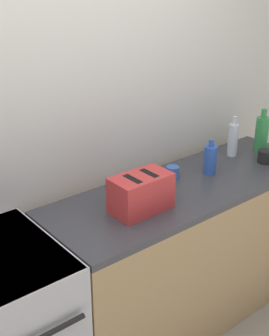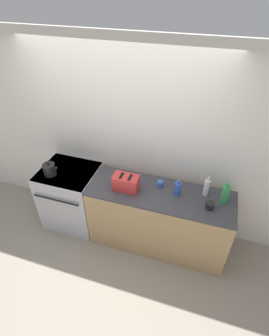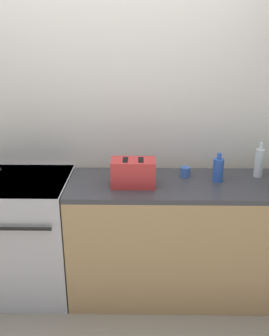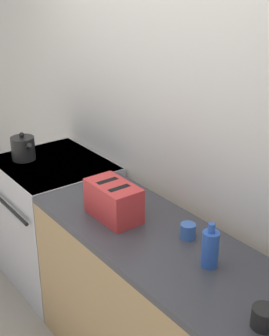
# 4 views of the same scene
# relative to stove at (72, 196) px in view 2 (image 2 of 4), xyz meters

# --- Properties ---
(ground_plane) EXTENTS (12.00, 12.00, 0.00)m
(ground_plane) POSITION_rel_stove_xyz_m (0.65, -0.33, -0.48)
(ground_plane) COLOR gray
(wall_back) EXTENTS (8.00, 0.05, 2.60)m
(wall_back) POSITION_rel_stove_xyz_m (0.65, 0.39, 0.82)
(wall_back) COLOR silver
(wall_back) RESTS_ON ground_plane
(stove) EXTENTS (0.76, 0.71, 0.93)m
(stove) POSITION_rel_stove_xyz_m (0.00, 0.00, 0.00)
(stove) COLOR #B7B7BC
(stove) RESTS_ON ground_plane
(counter_block) EXTENTS (1.79, 0.60, 0.93)m
(counter_block) POSITION_rel_stove_xyz_m (1.28, -0.03, -0.01)
(counter_block) COLOR tan
(counter_block) RESTS_ON ground_plane
(kettle) EXTENTS (0.20, 0.16, 0.19)m
(kettle) POSITION_rel_stove_xyz_m (-0.17, -0.13, 0.54)
(kettle) COLOR black
(kettle) RESTS_ON stove
(toaster) EXTENTS (0.31, 0.18, 0.19)m
(toaster) POSITION_rel_stove_xyz_m (0.86, -0.09, 0.55)
(toaster) COLOR red
(toaster) RESTS_ON counter_block
(bottle_clear) EXTENTS (0.06, 0.06, 0.27)m
(bottle_clear) POSITION_rel_stove_xyz_m (1.80, 0.10, 0.57)
(bottle_clear) COLOR silver
(bottle_clear) RESTS_ON counter_block
(bottle_green) EXTENTS (0.09, 0.09, 0.29)m
(bottle_green) POSITION_rel_stove_xyz_m (2.01, 0.03, 0.58)
(bottle_green) COLOR #338C47
(bottle_green) RESTS_ON counter_block
(bottle_blue) EXTENTS (0.08, 0.08, 0.21)m
(bottle_blue) POSITION_rel_stove_xyz_m (1.48, 0.00, 0.54)
(bottle_blue) COLOR #2D56B7
(bottle_blue) RESTS_ON counter_block
(cup_blue) EXTENTS (0.08, 0.08, 0.08)m
(cup_blue) POSITION_rel_stove_xyz_m (1.25, 0.08, 0.49)
(cup_blue) COLOR #3860B2
(cup_blue) RESTS_ON counter_block
(cup_black) EXTENTS (0.10, 0.10, 0.08)m
(cup_black) POSITION_rel_stove_xyz_m (1.87, -0.11, 0.50)
(cup_black) COLOR black
(cup_black) RESTS_ON counter_block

